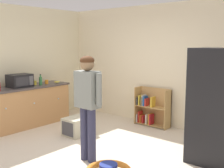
{
  "coord_description": "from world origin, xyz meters",
  "views": [
    {
      "loc": [
        3.26,
        -3.16,
        1.86
      ],
      "look_at": [
        0.05,
        0.62,
        1.13
      ],
      "focal_mm": 45.21,
      "sensor_mm": 36.0,
      "label": 1
    }
  ],
  "objects": [
    {
      "name": "yellow_cup",
      "position": [
        -2.22,
        0.56,
        0.95
      ],
      "size": [
        0.08,
        0.08,
        0.09
      ],
      "primitive_type": "cylinder",
      "color": "yellow",
      "rests_on": "kitchen_counter"
    },
    {
      "name": "back_wall",
      "position": [
        0.0,
        2.33,
        1.35
      ],
      "size": [
        5.2,
        0.06,
        2.7
      ],
      "primitive_type": "cube",
      "color": "beige",
      "rests_on": "ground"
    },
    {
      "name": "refrigerator",
      "position": [
        1.74,
        1.1,
        0.89
      ],
      "size": [
        0.73,
        0.68,
        1.78
      ],
      "color": "black",
      "rests_on": "ground"
    },
    {
      "name": "orange_cup",
      "position": [
        -2.13,
        0.82,
        0.95
      ],
      "size": [
        0.08,
        0.08,
        0.09
      ],
      "primitive_type": "cylinder",
      "color": "orange",
      "rests_on": "kitchen_counter"
    },
    {
      "name": "teal_cup",
      "position": [
        -2.4,
        0.44,
        0.95
      ],
      "size": [
        0.08,
        0.08,
        0.09
      ],
      "primitive_type": "cylinder",
      "color": "teal",
      "rests_on": "kitchen_counter"
    },
    {
      "name": "left_side_wall",
      "position": [
        -2.63,
        0.8,
        1.35
      ],
      "size": [
        0.06,
        2.99,
        2.7
      ],
      "primitive_type": "cube",
      "color": "beige",
      "rests_on": "ground"
    },
    {
      "name": "microwave",
      "position": [
        -2.19,
        0.16,
        1.04
      ],
      "size": [
        0.37,
        0.48,
        0.28
      ],
      "color": "black",
      "rests_on": "kitchen_counter"
    },
    {
      "name": "ground_plane",
      "position": [
        0.0,
        0.0,
        0.0
      ],
      "size": [
        12.0,
        12.0,
        0.0
      ],
      "primitive_type": "plane",
      "color": "beige",
      "rests_on": "ground"
    },
    {
      "name": "kitchen_counter",
      "position": [
        -2.2,
        0.29,
        0.45
      ],
      "size": [
        0.65,
        2.02,
        0.9
      ],
      "color": "tan",
      "rests_on": "ground"
    },
    {
      "name": "bookshelf",
      "position": [
        -0.09,
        2.14,
        0.37
      ],
      "size": [
        0.8,
        0.28,
        0.85
      ],
      "color": "tan",
      "rests_on": "ground"
    },
    {
      "name": "banana_bunch",
      "position": [
        -2.05,
        1.07,
        0.93
      ],
      "size": [
        0.12,
        0.16,
        0.04
      ],
      "color": "gold",
      "rests_on": "kitchen_counter"
    },
    {
      "name": "pet_carrier",
      "position": [
        -0.85,
        0.6,
        0.18
      ],
      "size": [
        0.42,
        0.55,
        0.36
      ],
      "color": "beige",
      "rests_on": "ground"
    },
    {
      "name": "green_glass_bottle",
      "position": [
        -2.09,
        0.62,
        1.0
      ],
      "size": [
        0.07,
        0.07,
        0.25
      ],
      "color": "#33753D",
      "rests_on": "kitchen_counter"
    },
    {
      "name": "standing_person",
      "position": [
        0.21,
        -0.16,
        1.01
      ],
      "size": [
        0.57,
        0.22,
        1.66
      ],
      "color": "#333451",
      "rests_on": "ground"
    }
  ]
}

